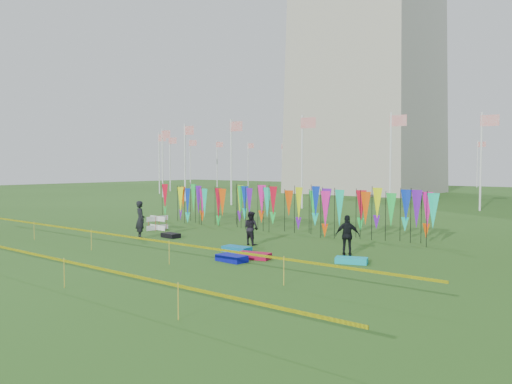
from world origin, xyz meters
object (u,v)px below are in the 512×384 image
Objects in this scene: box_kite at (157,223)px; person_right at (347,235)px; kite_bag_blue at (232,258)px; kite_bag_black at (171,235)px; person_left at (140,220)px; kite_bag_red at (254,256)px; kite_bag_teal at (351,260)px; kite_bag_turquoise at (237,249)px; person_mid at (251,228)px.

person_right is at bearing -2.10° from box_kite.
kite_bag_blue is (-2.86, -3.89, -0.70)m from person_right.
kite_bag_blue is at bearing -23.09° from kite_bag_black.
kite_bag_red is (7.93, -0.72, -0.83)m from person_left.
person_right is (12.33, -0.45, 0.42)m from box_kite.
kite_bag_blue is at bearing 26.44° from person_right.
box_kite is 12.34m from person_right.
person_right is at bearing 123.60° from kite_bag_teal.
kite_bag_blue is at bearing -107.87° from kite_bag_red.
kite_bag_black is (-5.45, 1.15, -0.01)m from kite_bag_turquoise.
person_mid reaches higher than kite_bag_teal.
kite_bag_turquoise is (-4.06, -2.21, -0.71)m from person_right.
box_kite is 10.42m from kite_bag_blue.
box_kite is 3.29m from person_left.
box_kite is 0.52× the size of person_mid.
person_left is at bearing -55.21° from box_kite.
kite_bag_red is 3.79m from kite_bag_teal.
person_right is 1.69× the size of kite_bag_black.
kite_bag_blue is 4.54m from kite_bag_teal.
kite_bag_red is (0.31, 0.96, -0.01)m from kite_bag_blue.
person_left reaches higher than kite_bag_black.
kite_bag_turquoise is 5.04m from kite_bag_teal.
kite_bag_blue reaches higher than kite_bag_black.
kite_bag_red is at bearing -25.43° from kite_bag_turquoise.
kite_bag_blue is (7.62, -1.69, -0.83)m from person_left.
person_left is at bearing -175.79° from kite_bag_teal.
person_left is 1.44× the size of kite_bag_red.
person_mid is 5.87m from kite_bag_teal.
person_left is 1.15× the size of person_right.
box_kite is 0.83× the size of kite_bag_black.
person_right is at bearing -146.48° from person_left.
kite_bag_teal is at bearing -154.17° from person_left.
kite_bag_red is at bearing -19.08° from box_kite.
person_left is 1.62× the size of kite_bag_teal.
person_left is 6.48m from kite_bag_turquoise.
person_mid is 1.27× the size of kite_bag_turquoise.
kite_bag_red is at bearing 21.71° from person_right.
kite_bag_teal is at bearing 174.11° from person_mid.
box_kite is at bearing -33.60° from person_left.
person_right is 1.36× the size of kite_bag_turquoise.
kite_bag_turquoise is at bearing 125.44° from kite_bag_blue.
person_right is at bearing -171.73° from person_mid.
person_left reaches higher than person_right.
kite_bag_turquoise is (8.27, -2.66, -0.29)m from box_kite.
kite_bag_red is at bearing -15.04° from kite_bag_black.
person_mid is 4.79m from kite_bag_black.
kite_bag_blue is at bearing 123.27° from person_mid.
kite_bag_blue is at bearing -146.21° from kite_bag_teal.
person_left is 8.01m from kite_bag_red.
kite_bag_black is (-9.51, -1.06, -0.72)m from person_right.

